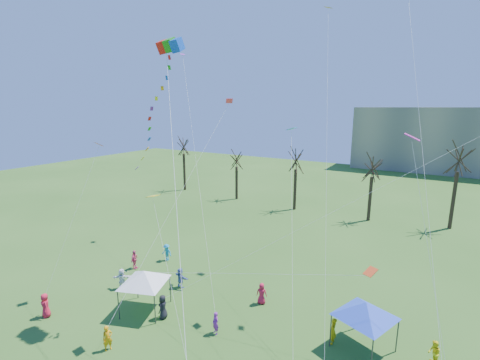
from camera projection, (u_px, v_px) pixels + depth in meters
The scene contains 6 objects.
bare_tree_row at pixel (353, 167), 45.76m from camera, with size 67.08×8.59×11.44m.
big_box_kite at pixel (157, 117), 22.05m from camera, with size 5.85×6.10×21.57m.
canopy_tent_white at pixel (144, 277), 24.79m from camera, with size 4.06×4.06×3.23m.
canopy_tent_blue at pixel (366, 310), 20.68m from camera, with size 4.11×4.11×3.31m.
festival_crowd at pixel (213, 318), 22.96m from camera, with size 26.53×12.66×1.84m.
small_kites_aloft at pixel (277, 129), 23.56m from camera, with size 30.09×20.17×32.97m.
Camera 1 is at (10.42, -11.05, 15.09)m, focal length 25.00 mm.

